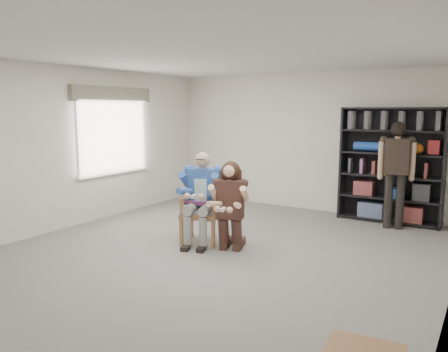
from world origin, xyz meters
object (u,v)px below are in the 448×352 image
Objects in this scene: armchair at (202,208)px; standing_man at (396,176)px; bookshelf at (391,166)px; seated_man at (202,198)px; kneeling_woman at (230,207)px.

armchair is 3.42m from standing_man.
standing_man is at bearing -67.86° from bookshelf.
seated_man reaches higher than kneeling_woman.
kneeling_woman is 3.42m from bookshelf.
standing_man is (2.35, 2.45, 0.21)m from seated_man.
standing_man is at bearing 28.78° from armchair.
standing_man is at bearing 28.78° from seated_man.
seated_man is 3.41m from standing_man.
seated_man is at bearing 72.58° from armchair.
armchair is 3.64m from bookshelf.
seated_man reaches higher than armchair.
kneeling_woman is 3.14m from standing_man.
bookshelf is at bearing 44.44° from kneeling_woman.
seated_man is 3.63m from bookshelf.
kneeling_woman is 0.62× the size of bookshelf.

